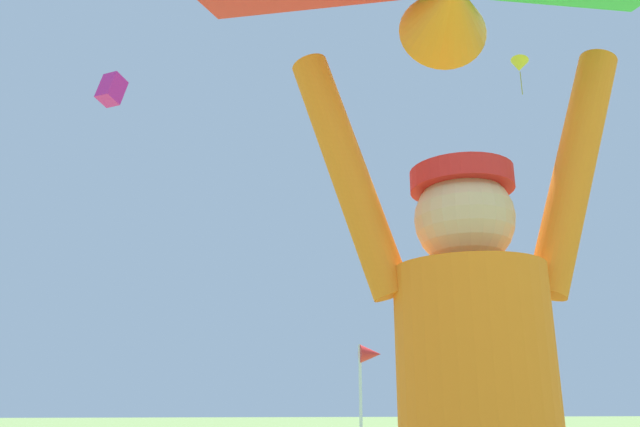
# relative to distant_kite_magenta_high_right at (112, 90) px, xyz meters

# --- Properties ---
(distant_kite_magenta_high_right) EXTENTS (0.99, 0.99, 1.11)m
(distant_kite_magenta_high_right) POSITION_rel_distant_kite_magenta_high_right_xyz_m (0.00, 0.00, 0.00)
(distant_kite_magenta_high_right) COLOR #DB2393
(distant_kite_yellow_overhead_distant) EXTENTS (1.01, 0.98, 1.57)m
(distant_kite_yellow_overhead_distant) POSITION_rel_distant_kite_magenta_high_right_xyz_m (14.60, 0.42, 2.35)
(distant_kite_yellow_overhead_distant) COLOR yellow
(marker_flag) EXTENTS (0.30, 0.24, 1.84)m
(marker_flag) POSITION_rel_distant_kite_magenta_high_right_xyz_m (6.03, -10.91, -9.40)
(marker_flag) COLOR silver
(marker_flag) RESTS_ON ground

